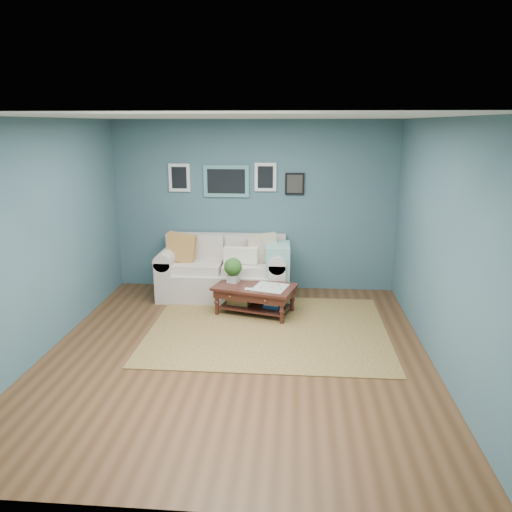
# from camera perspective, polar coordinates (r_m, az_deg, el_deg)

# --- Properties ---
(room_shell) EXTENTS (5.00, 5.02, 2.70)m
(room_shell) POSITION_cam_1_polar(r_m,az_deg,el_deg) (5.61, -2.38, 1.80)
(room_shell) COLOR brown
(room_shell) RESTS_ON ground
(area_rug) EXTENTS (3.09, 2.47, 0.01)m
(area_rug) POSITION_cam_1_polar(r_m,az_deg,el_deg) (6.66, 1.38, -8.32)
(area_rug) COLOR #553A1C
(area_rug) RESTS_ON ground
(loveseat) EXTENTS (2.01, 0.91, 1.04)m
(loveseat) POSITION_cam_1_polar(r_m,az_deg,el_deg) (7.79, -3.08, -1.61)
(loveseat) COLOR beige
(loveseat) RESTS_ON ground
(coffee_table) EXTENTS (1.24, 0.92, 0.78)m
(coffee_table) POSITION_cam_1_polar(r_m,az_deg,el_deg) (7.10, -0.56, -3.89)
(coffee_table) COLOR black
(coffee_table) RESTS_ON ground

